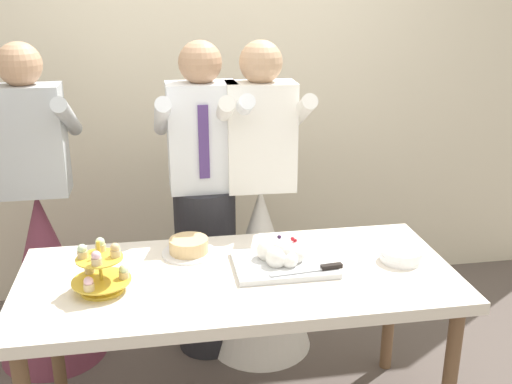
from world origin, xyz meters
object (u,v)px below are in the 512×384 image
cupcake_stand (101,271)px  person_groom (205,220)px  plate_stack (401,255)px  round_cake (189,247)px  dessert_table (239,289)px  person_bride (260,248)px  main_cake_tray (283,257)px  person_guest (44,255)px

cupcake_stand → person_groom: bearing=57.9°
plate_stack → round_cake: bearing=165.9°
cupcake_stand → round_cake: 0.46m
dessert_table → round_cake: bearing=130.0°
person_groom → person_bride: same height
round_cake → main_cake_tray: bearing=-25.9°
person_bride → person_guest: 1.12m
dessert_table → person_bride: 0.69m
person_groom → person_bride: 0.33m
main_cake_tray → person_groom: person_groom is taller
round_cake → person_bride: 0.62m
round_cake → person_groom: person_groom is taller
plate_stack → person_guest: person_guest is taller
plate_stack → person_groom: 1.05m
dessert_table → main_cake_tray: (0.20, 0.04, 0.11)m
plate_stack → person_bride: 0.85m
main_cake_tray → person_guest: bearing=147.3°
dessert_table → plate_stack: bearing=-0.0°
dessert_table → person_groom: bearing=96.6°
main_cake_tray → plate_stack: 0.52m
round_cake → person_guest: person_guest is taller
person_guest → round_cake: bearing=-35.9°
cupcake_stand → person_guest: size_ratio=0.14×
plate_stack → round_cake: size_ratio=0.76×
dessert_table → person_guest: person_guest is taller
person_guest → dessert_table: bearing=-39.4°
person_groom → main_cake_tray: bearing=-66.9°
round_cake → person_bride: (0.40, 0.42, -0.22)m
main_cake_tray → cupcake_stand: bearing=-172.7°
person_bride → plate_stack: bearing=-52.2°
round_cake → person_groom: (0.11, 0.46, -0.06)m
dessert_table → cupcake_stand: 0.57m
main_cake_tray → plate_stack: main_cake_tray is taller
plate_stack → person_groom: bearing=139.1°
person_groom → person_guest: size_ratio=1.00×
person_bride → person_guest: size_ratio=1.00×
plate_stack → person_bride: bearing=127.8°
main_cake_tray → person_groom: (-0.28, 0.65, -0.07)m
cupcake_stand → person_guest: (-0.37, 0.81, -0.28)m
cupcake_stand → main_cake_tray: cupcake_stand is taller
plate_stack → person_bride: person_bride is taller
dessert_table → person_groom: 0.69m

